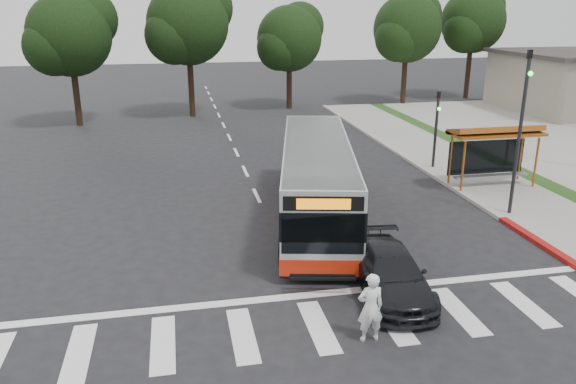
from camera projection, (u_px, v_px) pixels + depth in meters
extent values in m
plane|color=black|center=(282.00, 250.00, 19.38)|extent=(140.00, 140.00, 0.00)
cube|color=gray|center=(462.00, 169.00, 28.89)|extent=(4.00, 40.00, 0.12)
cube|color=#9E9991|center=(426.00, 171.00, 28.51)|extent=(0.30, 40.00, 0.15)
cube|color=maroon|center=(551.00, 250.00, 19.20)|extent=(0.32, 6.00, 0.15)
cube|color=silver|center=(318.00, 326.00, 14.73)|extent=(18.00, 2.60, 0.01)
cylinder|color=#9B5119|center=(463.00, 167.00, 24.78)|extent=(0.10, 0.10, 2.30)
cylinder|color=#9B5119|center=(536.00, 162.00, 25.46)|extent=(0.10, 0.10, 2.30)
cylinder|color=#9B5119|center=(450.00, 160.00, 25.90)|extent=(0.10, 0.10, 2.30)
cylinder|color=#9B5119|center=(520.00, 156.00, 26.58)|extent=(0.10, 0.10, 2.30)
cube|color=#9B5119|center=(496.00, 133.00, 25.27)|extent=(4.20, 1.60, 0.12)
cube|color=#9B5119|center=(496.00, 130.00, 25.27)|extent=(4.20, 1.32, 0.51)
cube|color=black|center=(486.00, 157.00, 26.22)|extent=(3.80, 0.06, 1.60)
cube|color=gray|center=(491.00, 176.00, 25.90)|extent=(3.60, 0.40, 0.08)
cylinder|color=black|center=(519.00, 136.00, 21.58)|extent=(0.14, 0.14, 6.50)
imported|color=black|center=(529.00, 63.00, 20.71)|extent=(0.16, 0.20, 1.00)
sphere|color=#19E533|center=(531.00, 74.00, 20.66)|extent=(0.18, 0.18, 0.18)
cylinder|color=black|center=(436.00, 131.00, 28.48)|extent=(0.14, 0.14, 4.00)
imported|color=black|center=(438.00, 101.00, 28.01)|extent=(0.16, 0.20, 1.00)
sphere|color=#19E533|center=(439.00, 109.00, 27.95)|extent=(0.18, 0.18, 0.18)
cylinder|color=black|center=(404.00, 77.00, 47.74)|extent=(0.44, 0.44, 4.40)
sphere|color=black|center=(407.00, 28.00, 46.49)|extent=(5.60, 5.60, 5.60)
sphere|color=black|center=(417.00, 16.00, 47.17)|extent=(4.20, 4.20, 4.20)
sphere|color=black|center=(399.00, 38.00, 45.87)|extent=(3.92, 3.92, 3.92)
cylinder|color=black|center=(468.00, 71.00, 50.89)|extent=(0.44, 0.44, 4.84)
sphere|color=black|center=(473.00, 21.00, 49.51)|extent=(5.60, 5.60, 5.60)
sphere|color=black|center=(481.00, 8.00, 50.16)|extent=(4.20, 4.20, 4.20)
sphere|color=black|center=(466.00, 30.00, 48.92)|extent=(3.92, 3.92, 3.92)
cylinder|color=black|center=(191.00, 84.00, 42.44)|extent=(0.44, 0.44, 4.84)
sphere|color=black|center=(188.00, 24.00, 41.06)|extent=(6.00, 6.00, 6.00)
sphere|color=black|center=(203.00, 8.00, 41.78)|extent=(4.50, 4.50, 4.50)
sphere|color=black|center=(174.00, 35.00, 40.40)|extent=(4.20, 4.20, 4.20)
cylinder|color=black|center=(289.00, 84.00, 45.95)|extent=(0.44, 0.44, 3.96)
sphere|color=black|center=(289.00, 39.00, 44.82)|extent=(5.20, 5.20, 5.20)
sphere|color=black|center=(300.00, 27.00, 45.46)|extent=(3.90, 3.90, 3.90)
sphere|color=black|center=(280.00, 47.00, 44.24)|extent=(3.64, 3.64, 3.64)
cylinder|color=black|center=(76.00, 94.00, 39.13)|extent=(0.44, 0.44, 4.40)
sphere|color=black|center=(69.00, 35.00, 37.88)|extent=(5.60, 5.60, 5.60)
sphere|color=black|center=(87.00, 19.00, 38.56)|extent=(4.20, 4.20, 4.20)
sphere|color=black|center=(53.00, 46.00, 37.26)|extent=(3.92, 3.92, 3.92)
imported|color=white|center=(370.00, 308.00, 13.86)|extent=(0.69, 0.46, 1.84)
imported|color=black|center=(391.00, 273.00, 16.27)|extent=(2.28, 4.66, 1.30)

